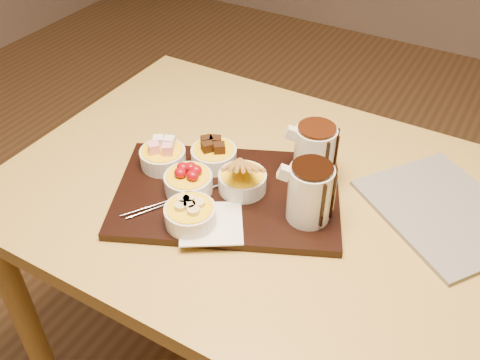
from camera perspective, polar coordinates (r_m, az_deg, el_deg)
The scene contains 12 objects.
dining_table at distance 1.19m, azimuth 4.45°, elevation -5.29°, with size 1.20×0.80×0.75m.
serving_board at distance 1.11m, azimuth -1.33°, elevation -1.53°, with size 0.46×0.30×0.02m, color black.
napkin at distance 1.04m, azimuth -3.08°, elevation -4.64°, with size 0.12×0.12×0.00m, color white.
bowl_marshmallows at distance 1.18m, azimuth -8.21°, elevation 2.37°, with size 0.10×0.10×0.04m, color silver.
bowl_cake at distance 1.17m, azimuth -2.80°, elevation 2.52°, with size 0.10×0.10×0.04m, color silver.
bowl_strawberries at distance 1.10m, azimuth -5.52°, elevation -0.33°, with size 0.10×0.10×0.04m, color silver.
bowl_biscotti at distance 1.10m, azimuth 0.25°, elevation -0.19°, with size 0.10×0.10×0.04m, color silver.
bowl_bananas at distance 1.03m, azimuth -5.32°, elevation -3.78°, with size 0.10×0.10×0.04m, color silver.
pitcher_dark_chocolate at distance 1.02m, azimuth 7.45°, elevation -1.44°, with size 0.09×0.09×0.12m, color silver.
pitcher_milk_chocolate at distance 1.12m, azimuth 7.94°, elevation 2.87°, with size 0.09×0.09×0.12m, color silver.
fondue_skewers at distance 1.10m, azimuth -6.20°, elevation -1.75°, with size 0.26×0.03×0.01m, color silver, non-canonical shape.
newspaper at distance 1.16m, azimuth 20.94°, elevation -3.10°, with size 0.31×0.25×0.01m, color beige.
Camera 1 is at (0.34, -0.78, 1.49)m, focal length 40.00 mm.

